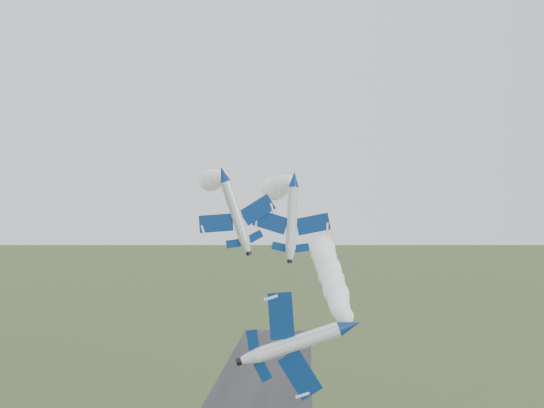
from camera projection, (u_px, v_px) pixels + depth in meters
The scene contains 6 objects.
jet_lead at pixel (350, 326), 55.69m from camera, with size 3.84×12.04×9.48m.
smoke_trail_jet_lead at pixel (328, 268), 97.49m from camera, with size 4.89×77.77×4.89m, color white, non-canonical shape.
jet_pair_left at pixel (223, 174), 87.41m from camera, with size 10.92×13.51×4.36m.
smoke_trail_jet_pair_left at pixel (214, 180), 117.10m from camera, with size 4.57×52.52×4.57m, color white, non-canonical shape.
jet_pair_right at pixel (294, 179), 88.59m from camera, with size 11.34×13.48×3.35m.
smoke_trail_jet_pair_right at pixel (279, 186), 122.63m from camera, with size 5.43×61.60×5.43m, color white, non-canonical shape.
Camera 1 is at (11.21, -63.93, 40.55)m, focal length 40.00 mm.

